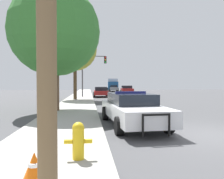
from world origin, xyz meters
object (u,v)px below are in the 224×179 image
at_px(fire_hydrant, 78,139).
at_px(car_background_distant, 114,88).
at_px(traffic_light, 92,68).
at_px(tree_sidewalk_mid, 75,49).
at_px(box_truck, 112,84).
at_px(car_background_oncoming, 127,90).
at_px(traffic_cone, 34,165).
at_px(police_car, 132,108).
at_px(tree_sidewalk_near, 55,31).
at_px(car_background_midblock, 101,92).

xyz_separation_m(fire_hydrant, car_background_distant, (5.78, 43.32, 0.20)).
distance_m(traffic_light, car_background_distant, 21.16).
bearing_deg(tree_sidewalk_mid, box_truck, 76.01).
height_order(car_background_oncoming, traffic_cone, car_background_oncoming).
bearing_deg(police_car, tree_sidewalk_mid, -80.87).
relative_size(car_background_distant, box_truck, 0.66).
height_order(car_background_distant, car_background_oncoming, car_background_oncoming).
xyz_separation_m(traffic_light, tree_sidewalk_mid, (-1.81, -4.83, 1.54)).
relative_size(traffic_light, traffic_cone, 11.35).
bearing_deg(tree_sidewalk_near, traffic_light, 80.22).
relative_size(car_background_midblock, tree_sidewalk_mid, 0.62).
bearing_deg(police_car, traffic_light, -89.62).
bearing_deg(tree_sidewalk_near, car_background_oncoming, 69.21).
bearing_deg(traffic_cone, tree_sidewalk_near, 96.34).
bearing_deg(box_truck, traffic_light, 80.74).
distance_m(box_truck, tree_sidewalk_near, 38.34).
relative_size(box_truck, tree_sidewalk_mid, 0.89).
bearing_deg(traffic_cone, car_background_midblock, 84.20).
bearing_deg(traffic_cone, car_background_distant, 81.67).
distance_m(fire_hydrant, car_background_midblock, 24.30).
distance_m(car_background_oncoming, tree_sidewalk_mid, 15.39).
height_order(car_background_midblock, tree_sidewalk_near, tree_sidewalk_near).
height_order(traffic_light, tree_sidewalk_mid, tree_sidewalk_mid).
xyz_separation_m(car_background_oncoming, box_truck, (-0.68, 15.53, 0.80)).
height_order(box_truck, tree_sidewalk_mid, tree_sidewalk_mid).
height_order(police_car, car_background_oncoming, car_background_oncoming).
distance_m(car_background_midblock, box_truck, 22.39).
height_order(fire_hydrant, traffic_light, traffic_light).
height_order(fire_hydrant, tree_sidewalk_near, tree_sidewalk_near).
bearing_deg(car_background_distant, traffic_cone, -94.75).
height_order(tree_sidewalk_near, tree_sidewalk_mid, tree_sidewalk_near).
height_order(traffic_light, car_background_oncoming, traffic_light).
bearing_deg(traffic_cone, fire_hydrant, 52.64).
xyz_separation_m(traffic_light, car_background_oncoming, (5.86, 7.69, -3.03)).
xyz_separation_m(box_truck, tree_sidewalk_mid, (-6.99, -28.06, 3.77)).
distance_m(fire_hydrant, traffic_cone, 1.18).
bearing_deg(tree_sidewalk_mid, traffic_light, 69.44).
xyz_separation_m(car_background_oncoming, tree_sidewalk_mid, (-7.68, -12.53, 4.57)).
distance_m(police_car, tree_sidewalk_mid, 14.95).
relative_size(car_background_oncoming, tree_sidewalk_near, 0.55).
height_order(fire_hydrant, car_background_oncoming, car_background_oncoming).
xyz_separation_m(car_background_midblock, tree_sidewalk_mid, (-3.00, -6.05, 4.63)).
bearing_deg(car_background_oncoming, box_truck, -83.18).
height_order(police_car, traffic_cone, police_car).
xyz_separation_m(police_car, car_background_midblock, (-0.19, 19.90, -0.01)).
bearing_deg(police_car, fire_hydrant, 60.89).
distance_m(tree_sidewalk_mid, traffic_cone, 19.75).
bearing_deg(tree_sidewalk_mid, tree_sidewalk_near, -93.88).
relative_size(fire_hydrant, car_background_midblock, 0.17).
bearing_deg(tree_sidewalk_mid, car_background_midblock, 63.61).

